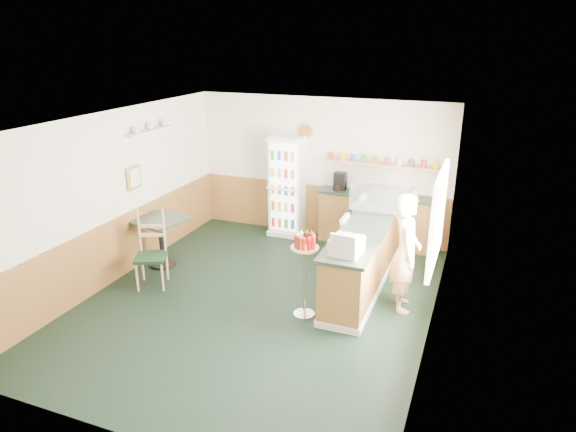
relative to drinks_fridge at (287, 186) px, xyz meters
The scene contains 13 objects.
ground 2.98m from the drinks_fridge, 77.59° to the right, with size 6.00×6.00×0.00m, color black.
room_envelope 2.12m from the drinks_fridge, 79.40° to the right, with size 5.04×6.02×2.72m.
service_counter 2.62m from the drinks_fridge, 40.49° to the right, with size 0.68×3.01×1.01m.
back_counter 1.85m from the drinks_fridge, ahead, with size 2.24×0.42×1.69m.
drinks_fridge is the anchor object (origin of this frame).
display_case 2.18m from the drinks_fridge, 25.58° to the right, with size 0.83×0.43×0.47m.
cash_register 3.41m from the drinks_fridge, 55.02° to the right, with size 0.39×0.41×0.23m, color beige.
shopkeeper 3.43m from the drinks_fridge, 39.24° to the right, with size 0.58×0.42×1.75m, color tan.
condiment_stand 3.20m from the drinks_fridge, 64.17° to the right, with size 0.39×0.39×1.23m.
newspaper_rack 2.24m from the drinks_fridge, 43.78° to the right, with size 0.09×0.42×0.85m.
cafe_table 2.66m from the drinks_fridge, 123.36° to the right, with size 0.92×0.92×0.86m.
cafe_chair 3.05m from the drinks_fridge, 112.57° to the right, with size 0.60×0.61×1.23m.
dog_doorstop 2.52m from the drinks_fridge, 49.88° to the right, with size 0.20×0.26×0.24m.
Camera 1 is at (2.93, -6.23, 3.80)m, focal length 32.00 mm.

